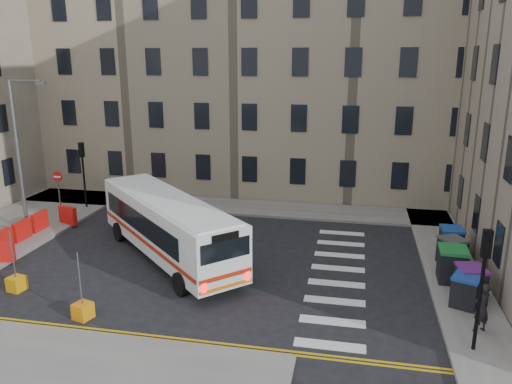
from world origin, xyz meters
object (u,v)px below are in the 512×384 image
(wheelie_bin_b, at_px, (470,282))
(wheelie_bin_d, at_px, (452,251))
(wheelie_bin_a, at_px, (466,290))
(wheelie_bin_c, at_px, (452,264))
(wheelie_bin_e, at_px, (451,240))
(streetlamp, at_px, (18,154))
(bollard_yellow, at_px, (17,284))
(bus, at_px, (168,224))
(pedestrian, at_px, (482,308))
(bollard_chevron, at_px, (83,311))

(wheelie_bin_b, height_order, wheelie_bin_d, wheelie_bin_b)
(wheelie_bin_a, height_order, wheelie_bin_d, wheelie_bin_d)
(wheelie_bin_c, distance_m, wheelie_bin_d, 1.84)
(wheelie_bin_a, height_order, wheelie_bin_e, wheelie_bin_e)
(streetlamp, distance_m, bollard_yellow, 8.66)
(wheelie_bin_d, height_order, wheelie_bin_e, wheelie_bin_e)
(wheelie_bin_b, bearing_deg, streetlamp, 160.66)
(wheelie_bin_d, relative_size, bollard_yellow, 2.40)
(bus, height_order, pedestrian, bus)
(wheelie_bin_a, xyz_separation_m, bollard_chevron, (-13.90, -3.57, -0.47))
(pedestrian, bearing_deg, bollard_yellow, -33.21)
(wheelie_bin_a, height_order, bollard_chevron, wheelie_bin_a)
(wheelie_bin_b, height_order, bollard_yellow, wheelie_bin_b)
(bus, bearing_deg, wheelie_bin_d, -38.47)
(streetlamp, relative_size, pedestrian, 4.58)
(wheelie_bin_c, distance_m, bollard_yellow, 18.15)
(wheelie_bin_b, bearing_deg, bus, 162.63)
(wheelie_bin_e, relative_size, pedestrian, 0.72)
(bus, distance_m, wheelie_bin_d, 13.16)
(wheelie_bin_b, relative_size, bollard_chevron, 2.19)
(pedestrian, bearing_deg, wheelie_bin_b, -127.60)
(bus, relative_size, bollard_yellow, 15.61)
(wheelie_bin_a, relative_size, wheelie_bin_c, 0.96)
(wheelie_bin_a, distance_m, wheelie_bin_b, 0.81)
(bollard_chevron, bearing_deg, wheelie_bin_d, 28.35)
(bus, height_order, wheelie_bin_a, bus)
(wheelie_bin_a, xyz_separation_m, wheelie_bin_e, (0.34, 5.40, 0.03))
(wheelie_bin_d, xyz_separation_m, bollard_yellow, (-17.94, -6.06, -0.48))
(wheelie_bin_e, bearing_deg, bollard_chevron, -149.67)
(bollard_yellow, xyz_separation_m, bollard_chevron, (3.88, -1.53, 0.00))
(wheelie_bin_c, relative_size, pedestrian, 0.82)
(wheelie_bin_c, bearing_deg, bollard_yellow, -164.15)
(wheelie_bin_c, bearing_deg, streetlamp, 176.47)
(wheelie_bin_c, bearing_deg, wheelie_bin_d, 82.74)
(wheelie_bin_a, distance_m, pedestrian, 1.90)
(streetlamp, height_order, wheelie_bin_a, streetlamp)
(wheelie_bin_a, bearing_deg, bus, -167.35)
(wheelie_bin_c, height_order, wheelie_bin_d, wheelie_bin_c)
(wheelie_bin_d, height_order, pedestrian, pedestrian)
(streetlamp, distance_m, wheelie_bin_c, 22.12)
(wheelie_bin_c, bearing_deg, wheelie_bin_e, 83.67)
(streetlamp, bearing_deg, bollard_chevron, -45.05)
(wheelie_bin_e, distance_m, pedestrian, 7.28)
(wheelie_bin_e, bearing_deg, pedestrian, -93.54)
(streetlamp, relative_size, wheelie_bin_b, 6.20)
(wheelie_bin_c, distance_m, bollard_chevron, 14.93)
(bus, xyz_separation_m, wheelie_bin_d, (13.04, 1.54, -0.91))
(pedestrian, bearing_deg, streetlamp, -49.72)
(wheelie_bin_d, xyz_separation_m, pedestrian, (-0.03, -5.89, 0.26))
(wheelie_bin_d, height_order, bollard_chevron, wheelie_bin_d)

